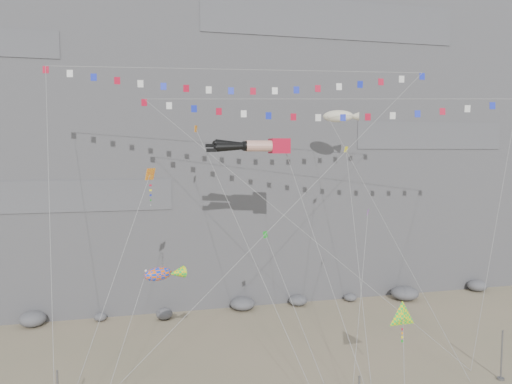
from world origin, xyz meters
TOP-DOWN VIEW (x-y plane):
  - cliff at (0.00, 32.00)m, footprint 80.00×28.00m
  - talus_boulders at (0.00, 17.00)m, footprint 60.00×3.00m
  - anchor_pole_right at (14.45, -2.86)m, footprint 0.12×0.12m
  - legs_kite at (-0.97, 7.28)m, footprint 7.95×15.81m
  - flag_banner_upper at (-2.21, 7.19)m, footprint 29.58×13.37m
  - flag_banner_lower at (4.69, 5.52)m, footprint 28.83×10.47m
  - harlequin_kite at (-9.61, 3.14)m, footprint 6.56×7.39m
  - fish_windsock at (-9.28, 1.14)m, footprint 5.85×6.60m
  - delta_kite at (6.15, -3.49)m, footprint 4.12×5.89m
  - blimp_windsock at (8.31, 12.38)m, footprint 5.88×16.51m
  - small_kite_a at (-5.52, 9.02)m, footprint 6.39×15.55m
  - small_kite_b at (7.54, 4.50)m, footprint 6.17×9.78m
  - small_kite_c at (-1.17, 3.57)m, footprint 2.36×11.85m
  - small_kite_d at (6.95, 7.44)m, footprint 5.12×15.29m

SIDE VIEW (x-z plane):
  - talus_boulders at x=0.00m, z-range 0.00..1.20m
  - anchor_pole_right at x=14.45m, z-range 0.00..3.63m
  - delta_kite at x=6.15m, z-range 1.30..9.62m
  - fish_windsock at x=-9.28m, z-range 2.88..13.44m
  - small_kite_c at x=-1.17m, z-range 2.31..17.42m
  - small_kite_b at x=7.54m, z-range 3.29..18.91m
  - harlequin_kite at x=-9.61m, z-range 6.16..23.11m
  - small_kite_d at x=6.95m, z-range 4.87..27.27m
  - legs_kite at x=-0.97m, z-range 5.67..27.68m
  - small_kite_a at x=-5.52m, z-range 5.74..29.82m
  - blimp_windsock at x=8.31m, z-range 7.04..32.00m
  - flag_banner_lower at x=4.69m, z-range 8.77..32.00m
  - flag_banner_upper at x=-2.21m, z-range 8.46..36.90m
  - cliff at x=0.00m, z-range 0.00..50.00m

